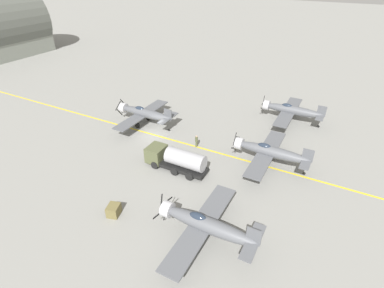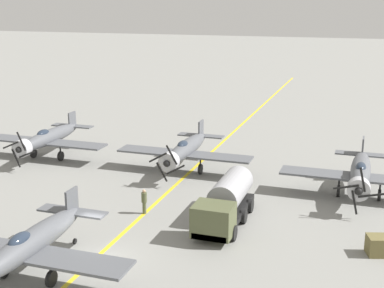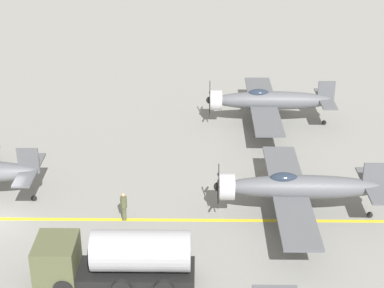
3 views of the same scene
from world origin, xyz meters
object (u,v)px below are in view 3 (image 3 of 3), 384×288
(airplane_near_right, at_px, (268,101))
(ground_crew_walking, at_px, (124,206))
(fuel_tanker, at_px, (114,257))
(airplane_near_center, at_px, (296,188))

(airplane_near_right, xyz_separation_m, ground_crew_walking, (-14.22, 9.78, -1.02))
(fuel_tanker, bearing_deg, airplane_near_center, -57.40)
(airplane_near_center, xyz_separation_m, ground_crew_walking, (-0.44, 10.11, -1.02))
(ground_crew_walking, bearing_deg, fuel_tanker, -178.15)
(airplane_near_right, height_order, fuel_tanker, airplane_near_right)
(airplane_near_center, distance_m, fuel_tanker, 11.79)
(airplane_near_right, height_order, ground_crew_walking, airplane_near_right)
(airplane_near_right, distance_m, fuel_tanker, 22.30)
(airplane_near_right, distance_m, ground_crew_walking, 17.29)
(fuel_tanker, relative_size, ground_crew_walking, 4.42)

